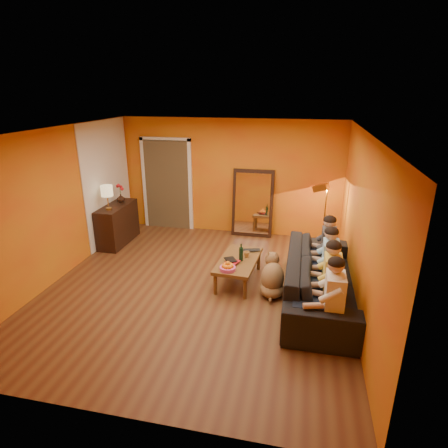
% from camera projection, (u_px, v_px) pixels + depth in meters
% --- Properties ---
extents(room_shell, '(5.00, 5.50, 2.60)m').
position_uv_depth(room_shell, '(202.00, 208.00, 6.28)').
color(room_shell, brown).
rests_on(room_shell, ground).
extents(white_accent, '(0.02, 1.90, 2.58)m').
position_uv_depth(white_accent, '(108.00, 182.00, 8.04)').
color(white_accent, white).
rests_on(white_accent, wall_left).
extents(doorway_recess, '(1.06, 0.30, 2.10)m').
position_uv_depth(doorway_recess, '(169.00, 184.00, 8.93)').
color(doorway_recess, '#3F2D19').
rests_on(doorway_recess, floor).
extents(door_jamb_left, '(0.08, 0.06, 2.20)m').
position_uv_depth(door_jamb_left, '(145.00, 184.00, 8.93)').
color(door_jamb_left, white).
rests_on(door_jamb_left, wall_back).
extents(door_jamb_right, '(0.08, 0.06, 2.20)m').
position_uv_depth(door_jamb_right, '(190.00, 186.00, 8.70)').
color(door_jamb_right, white).
rests_on(door_jamb_right, wall_back).
extents(door_header, '(1.22, 0.06, 0.08)m').
position_uv_depth(door_header, '(165.00, 139.00, 8.45)').
color(door_header, white).
rests_on(door_header, wall_back).
extents(mirror_frame, '(0.92, 0.27, 1.51)m').
position_uv_depth(mirror_frame, '(253.00, 203.00, 8.43)').
color(mirror_frame, black).
rests_on(mirror_frame, floor).
extents(mirror_glass, '(0.78, 0.21, 1.35)m').
position_uv_depth(mirror_glass, '(252.00, 204.00, 8.40)').
color(mirror_glass, white).
rests_on(mirror_glass, mirror_frame).
extents(sideboard, '(0.44, 1.18, 0.85)m').
position_uv_depth(sideboard, '(118.00, 224.00, 8.11)').
color(sideboard, black).
rests_on(sideboard, floor).
extents(table_lamp, '(0.24, 0.24, 0.51)m').
position_uv_depth(table_lamp, '(108.00, 198.00, 7.60)').
color(table_lamp, beige).
rests_on(table_lamp, sideboard).
extents(sofa, '(2.67, 1.04, 0.78)m').
position_uv_depth(sofa, '(320.00, 278.00, 5.87)').
color(sofa, black).
rests_on(sofa, floor).
extents(coffee_table, '(0.71, 1.26, 0.42)m').
position_uv_depth(coffee_table, '(238.00, 270.00, 6.53)').
color(coffee_table, brown).
rests_on(coffee_table, floor).
extents(floor_lamp, '(0.37, 0.34, 1.44)m').
position_uv_depth(floor_lamp, '(324.00, 220.00, 7.48)').
color(floor_lamp, gold).
rests_on(floor_lamp, floor).
extents(dog, '(0.53, 0.69, 0.72)m').
position_uv_depth(dog, '(273.00, 275.00, 6.05)').
color(dog, olive).
rests_on(dog, floor).
extents(person_far_left, '(0.70, 0.44, 1.22)m').
position_uv_depth(person_far_left, '(334.00, 300.00, 4.85)').
color(person_far_left, silver).
rests_on(person_far_left, sofa).
extents(person_mid_left, '(0.70, 0.44, 1.22)m').
position_uv_depth(person_mid_left, '(331.00, 280.00, 5.35)').
color(person_mid_left, gold).
rests_on(person_mid_left, sofa).
extents(person_mid_right, '(0.70, 0.44, 1.22)m').
position_uv_depth(person_mid_right, '(330.00, 264.00, 5.86)').
color(person_mid_right, '#99CAEC').
rests_on(person_mid_right, sofa).
extents(person_far_right, '(0.70, 0.44, 1.22)m').
position_uv_depth(person_far_right, '(328.00, 250.00, 6.36)').
color(person_far_right, '#333338').
rests_on(person_far_right, sofa).
extents(fruit_bowl, '(0.26, 0.26, 0.16)m').
position_uv_depth(fruit_bowl, '(228.00, 266.00, 6.04)').
color(fruit_bowl, '#DD4E9B').
rests_on(fruit_bowl, coffee_table).
extents(wine_bottle, '(0.07, 0.07, 0.31)m').
position_uv_depth(wine_bottle, '(241.00, 252.00, 6.35)').
color(wine_bottle, black).
rests_on(wine_bottle, coffee_table).
extents(tumbler, '(0.11, 0.11, 0.10)m').
position_uv_depth(tumbler, '(247.00, 254.00, 6.53)').
color(tumbler, '#B27F3F').
rests_on(tumbler, coffee_table).
extents(laptop, '(0.36, 0.28, 0.02)m').
position_uv_depth(laptop, '(252.00, 251.00, 6.74)').
color(laptop, black).
rests_on(laptop, coffee_table).
extents(book_lower, '(0.18, 0.24, 0.02)m').
position_uv_depth(book_lower, '(226.00, 262.00, 6.31)').
color(book_lower, black).
rests_on(book_lower, coffee_table).
extents(book_mid, '(0.28, 0.32, 0.02)m').
position_uv_depth(book_mid, '(227.00, 261.00, 6.31)').
color(book_mid, red).
rests_on(book_mid, book_lower).
extents(book_upper, '(0.26, 0.28, 0.02)m').
position_uv_depth(book_upper, '(226.00, 260.00, 6.29)').
color(book_upper, black).
rests_on(book_upper, book_mid).
extents(vase, '(0.17, 0.17, 0.18)m').
position_uv_depth(vase, '(121.00, 198.00, 8.16)').
color(vase, black).
rests_on(vase, sideboard).
extents(flowers, '(0.17, 0.17, 0.42)m').
position_uv_depth(flowers, '(120.00, 187.00, 8.08)').
color(flowers, red).
rests_on(flowers, vase).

